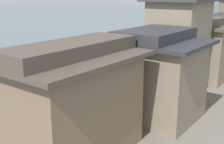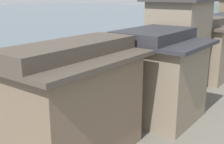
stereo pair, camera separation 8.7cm
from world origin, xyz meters
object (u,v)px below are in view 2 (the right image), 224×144
(house_waterfront_tall, at_px, (178,43))
(house_waterfront_far, at_px, (222,41))
(boat_moored_second, at_px, (172,45))
(house_waterfront_narrow, at_px, (203,49))
(boat_moored_nearest, at_px, (206,53))
(house_waterfront_nearest, at_px, (73,101))
(house_waterfront_second, at_px, (153,75))
(boat_midriver_drifting, at_px, (89,80))
(boat_moored_third, at_px, (138,62))
(boat_moored_far, at_px, (161,72))

(house_waterfront_tall, xyz_separation_m, house_waterfront_far, (0.21, 11.85, -1.32))
(boat_moored_second, height_order, house_waterfront_narrow, house_waterfront_narrow)
(house_waterfront_tall, xyz_separation_m, house_waterfront_narrow, (0.41, 5.27, -1.30))
(boat_moored_nearest, bearing_deg, house_waterfront_narrow, -72.15)
(house_waterfront_nearest, bearing_deg, house_waterfront_far, 89.90)
(house_waterfront_second, bearing_deg, boat_moored_nearest, 101.60)
(house_waterfront_far, bearing_deg, boat_midriver_drifting, -125.35)
(boat_moored_second, relative_size, house_waterfront_tall, 0.43)
(boat_moored_nearest, height_order, house_waterfront_far, house_waterfront_far)
(house_waterfront_far, bearing_deg, boat_moored_third, -161.56)
(boat_moored_nearest, bearing_deg, house_waterfront_far, -60.93)
(boat_moored_third, distance_m, house_waterfront_nearest, 23.87)
(boat_moored_nearest, xyz_separation_m, house_waterfront_tall, (4.36, -20.07, 4.63))
(house_waterfront_second, bearing_deg, house_waterfront_narrow, 92.95)
(house_waterfront_second, xyz_separation_m, house_waterfront_narrow, (-0.58, 11.25, 0.00))
(boat_moored_third, distance_m, house_waterfront_second, 18.23)
(boat_moored_nearest, xyz_separation_m, house_waterfront_narrow, (4.77, -14.80, 3.33))
(boat_moored_third, height_order, house_waterfront_nearest, house_waterfront_nearest)
(boat_moored_far, relative_size, house_waterfront_narrow, 0.84)
(house_waterfront_tall, distance_m, house_waterfront_narrow, 5.44)
(boat_midriver_drifting, bearing_deg, boat_moored_nearest, 77.39)
(boat_midriver_drifting, bearing_deg, house_waterfront_nearest, -51.33)
(house_waterfront_narrow, bearing_deg, boat_midriver_drifting, -145.34)
(house_waterfront_second, distance_m, house_waterfront_tall, 6.20)
(boat_moored_far, relative_size, house_waterfront_tall, 0.59)
(house_waterfront_far, bearing_deg, house_waterfront_narrow, -88.27)
(boat_moored_third, distance_m, house_waterfront_narrow, 10.85)
(boat_moored_nearest, relative_size, house_waterfront_nearest, 0.54)
(house_waterfront_nearest, height_order, house_waterfront_tall, house_waterfront_tall)
(boat_midriver_drifting, relative_size, house_waterfront_tall, 0.56)
(house_waterfront_tall, relative_size, house_waterfront_far, 1.21)
(boat_moored_third, height_order, house_waterfront_tall, house_waterfront_tall)
(boat_moored_nearest, xyz_separation_m, boat_moored_third, (-4.98, -11.40, 0.00))
(house_waterfront_narrow, distance_m, house_waterfront_far, 6.59)
(boat_midriver_drifting, distance_m, house_waterfront_far, 16.52)
(boat_moored_nearest, relative_size, boat_moored_third, 1.03)
(boat_moored_second, height_order, boat_moored_far, boat_moored_far)
(boat_midriver_drifting, bearing_deg, house_waterfront_second, -24.58)
(boat_moored_far, bearing_deg, boat_midriver_drifting, -121.90)
(boat_moored_far, xyz_separation_m, house_waterfront_tall, (4.58, -6.00, 4.63))
(boat_moored_nearest, xyz_separation_m, boat_midriver_drifting, (-4.79, -21.41, -0.05))
(boat_moored_second, xyz_separation_m, house_waterfront_narrow, (12.49, -19.04, 3.46))
(boat_moored_second, bearing_deg, house_waterfront_far, -45.38)
(boat_moored_nearest, height_order, boat_moored_far, boat_moored_far)
(house_waterfront_far, bearing_deg, house_waterfront_tall, -91.01)
(house_waterfront_nearest, relative_size, house_waterfront_tall, 0.88)
(boat_moored_nearest, height_order, boat_midriver_drifting, boat_moored_nearest)
(house_waterfront_nearest, relative_size, house_waterfront_second, 1.08)
(boat_moored_third, bearing_deg, boat_moored_nearest, 66.41)
(boat_moored_third, bearing_deg, house_waterfront_tall, -42.86)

